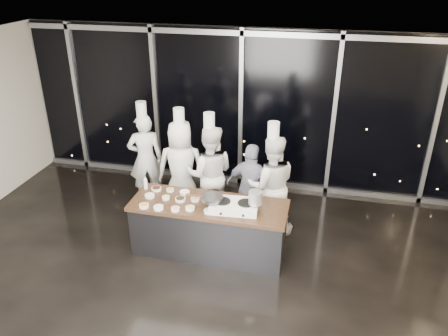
# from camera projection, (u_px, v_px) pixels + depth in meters

# --- Properties ---
(ground) EXTENTS (9.00, 9.00, 0.00)m
(ground) POSITION_uv_depth(u_px,v_px,m) (194.00, 287.00, 6.41)
(ground) COLOR black
(ground) RESTS_ON ground
(room_shell) EXTENTS (9.02, 7.02, 3.21)m
(room_shell) POSITION_uv_depth(u_px,v_px,m) (202.00, 148.00, 5.39)
(room_shell) COLOR beige
(room_shell) RESTS_ON ground
(window_wall) EXTENTS (8.90, 0.11, 3.20)m
(window_wall) POSITION_uv_depth(u_px,v_px,m) (241.00, 110.00, 8.71)
(window_wall) COLOR black
(window_wall) RESTS_ON ground
(demo_counter) EXTENTS (2.46, 0.86, 0.90)m
(demo_counter) POSITION_uv_depth(u_px,v_px,m) (209.00, 228.00, 7.00)
(demo_counter) COLOR #333338
(demo_counter) RESTS_ON ground
(stove) EXTENTS (0.75, 0.50, 0.14)m
(stove) POSITION_uv_depth(u_px,v_px,m) (234.00, 206.00, 6.62)
(stove) COLOR white
(stove) RESTS_ON demo_counter
(frying_pan) EXTENTS (0.59, 0.36, 0.06)m
(frying_pan) POSITION_uv_depth(u_px,v_px,m) (212.00, 198.00, 6.62)
(frying_pan) COLOR slate
(frying_pan) RESTS_ON stove
(stock_pot) EXTENTS (0.22, 0.22, 0.21)m
(stock_pot) POSITION_uv_depth(u_px,v_px,m) (255.00, 198.00, 6.48)
(stock_pot) COLOR silver
(stock_pot) RESTS_ON stove
(prep_bowls) EXTENTS (1.42, 0.71, 0.05)m
(prep_bowls) POSITION_uv_depth(u_px,v_px,m) (178.00, 201.00, 6.83)
(prep_bowls) COLOR white
(prep_bowls) RESTS_ON demo_counter
(squeeze_bottle) EXTENTS (0.06, 0.06, 0.23)m
(squeeze_bottle) POSITION_uv_depth(u_px,v_px,m) (146.00, 183.00, 7.19)
(squeeze_bottle) COLOR silver
(squeeze_bottle) RESTS_ON demo_counter
(chef_far_left) EXTENTS (0.77, 0.66, 2.02)m
(chef_far_left) POSITION_uv_depth(u_px,v_px,m) (146.00, 158.00, 8.31)
(chef_far_left) COLOR silver
(chef_far_left) RESTS_ON ground
(chef_left) EXTENTS (0.99, 0.76, 2.05)m
(chef_left) POSITION_uv_depth(u_px,v_px,m) (181.00, 168.00, 7.91)
(chef_left) COLOR silver
(chef_left) RESTS_ON ground
(chef_center) EXTENTS (0.99, 0.84, 2.04)m
(chef_center) POSITION_uv_depth(u_px,v_px,m) (210.00, 174.00, 7.71)
(chef_center) COLOR silver
(chef_center) RESTS_ON ground
(guest) EXTENTS (1.01, 0.60, 1.60)m
(guest) POSITION_uv_depth(u_px,v_px,m) (252.00, 188.00, 7.46)
(guest) COLOR #131436
(guest) RESTS_ON ground
(chef_right) EXTENTS (1.01, 0.87, 2.02)m
(chef_right) POSITION_uv_depth(u_px,v_px,m) (271.00, 185.00, 7.35)
(chef_right) COLOR silver
(chef_right) RESTS_ON ground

